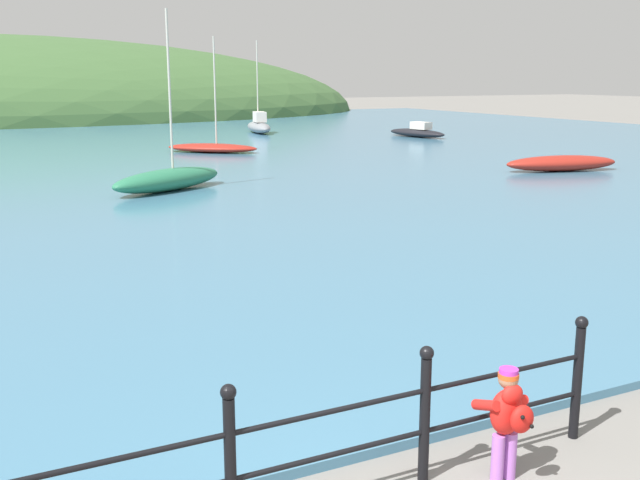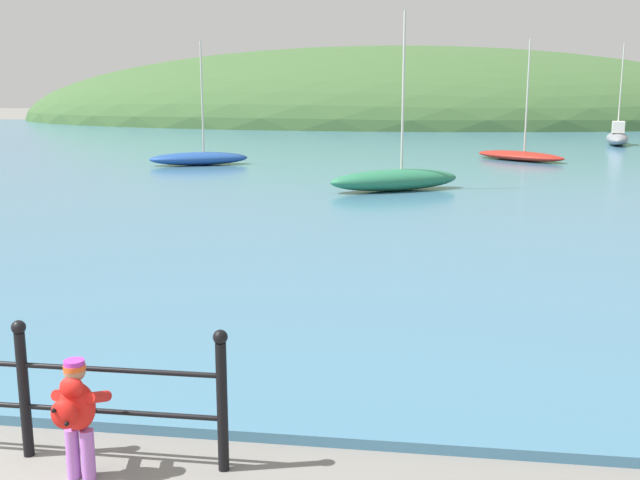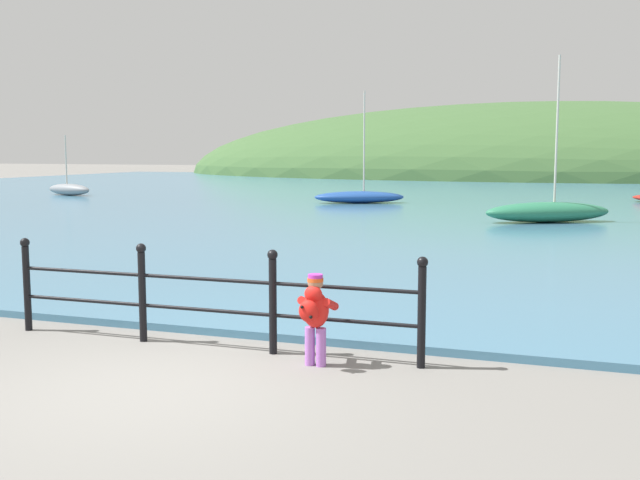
# 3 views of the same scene
# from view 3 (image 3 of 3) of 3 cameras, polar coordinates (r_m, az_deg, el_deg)

# --- Properties ---
(ground_plane) EXTENTS (200.00, 200.00, 0.00)m
(ground_plane) POSITION_cam_3_polar(r_m,az_deg,el_deg) (7.72, -12.51, -10.83)
(ground_plane) COLOR slate
(water) EXTENTS (80.00, 60.00, 0.10)m
(water) POSITION_cam_3_polar(r_m,az_deg,el_deg) (38.51, 13.27, 3.28)
(water) COLOR teal
(water) RESTS_ON ground
(far_hillside) EXTENTS (68.19, 37.50, 13.39)m
(far_hillside) POSITION_cam_3_polar(r_m,az_deg,el_deg) (72.29, 16.05, 4.75)
(far_hillside) COLOR #3D6033
(far_hillside) RESTS_ON ground
(iron_railing) EXTENTS (5.28, 0.12, 1.21)m
(iron_railing) POSITION_cam_3_polar(r_m,az_deg,el_deg) (8.93, -8.72, -4.08)
(iron_railing) COLOR black
(iron_railing) RESTS_ON ground
(child_in_coat) EXTENTS (0.39, 0.53, 1.00)m
(child_in_coat) POSITION_cam_3_polar(r_m,az_deg,el_deg) (8.07, -0.41, -5.44)
(child_in_coat) COLOR #AD66C6
(child_in_coat) RESTS_ON ground
(boat_mid_harbor) EXTENTS (4.08, 2.91, 5.10)m
(boat_mid_harbor) POSITION_cam_3_polar(r_m,az_deg,el_deg) (24.29, 16.97, 2.09)
(boat_mid_harbor) COLOR #287551
(boat_mid_harbor) RESTS_ON water
(boat_far_right) EXTENTS (3.97, 2.58, 4.69)m
(boat_far_right) POSITION_cam_3_polar(r_m,az_deg,el_deg) (31.76, 3.02, 3.32)
(boat_far_right) COLOR #1E4793
(boat_far_right) RESTS_ON water
(boat_twin_mast) EXTENTS (3.08, 1.56, 2.96)m
(boat_twin_mast) POSITION_cam_3_polar(r_m,az_deg,el_deg) (39.28, -18.58, 3.69)
(boat_twin_mast) COLOR gray
(boat_twin_mast) RESTS_ON water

